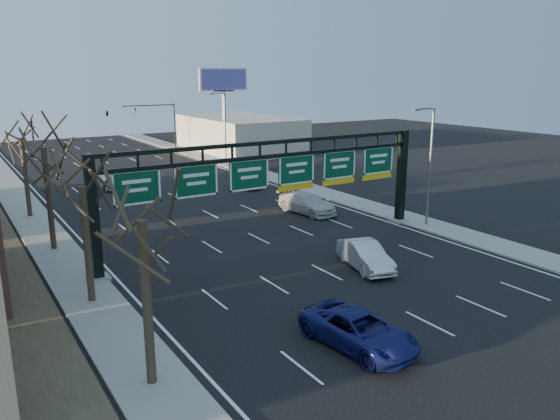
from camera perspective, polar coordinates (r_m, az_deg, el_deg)
ground at (r=31.09m, az=7.13°, el=-7.57°), size 160.00×160.00×0.00m
sidewalk_left at (r=44.04m, az=-23.69°, el=-2.03°), size 3.00×120.00×0.12m
sidewalk_right at (r=53.75m, az=4.21°, el=1.93°), size 3.00×120.00×0.12m
lane_markings at (r=47.45m, az=-8.32°, el=0.09°), size 21.60×120.00×0.01m
sign_gantry at (r=36.13m, az=-0.50°, el=3.30°), size 24.60×1.20×7.20m
building_right_distant at (r=82.29m, az=-4.23°, el=7.95°), size 12.00×20.00×5.00m
tree_near at (r=19.45m, az=-14.45°, el=1.87°), size 3.60×3.60×8.86m
tree_gantry at (r=28.09m, az=-20.18°, el=4.39°), size 3.60×3.60×8.48m
tree_mid at (r=37.76m, az=-23.64°, el=7.54°), size 3.60×3.60×9.24m
tree_far at (r=47.66m, az=-25.56°, el=8.05°), size 3.60×3.60×8.86m
streetlight_near at (r=42.37m, az=15.33°, el=5.04°), size 2.15×0.22×9.00m
streetlight_far at (r=69.75m, az=-5.86°, el=8.91°), size 2.15×0.22×9.00m
billboard_right at (r=75.08m, az=-5.91°, el=12.33°), size 7.00×0.50×12.00m
traffic_signal_mast at (r=81.08m, az=-15.06°, el=9.54°), size 10.16×0.54×7.00m
car_blue_suv at (r=24.14m, az=8.23°, el=-12.29°), size 3.22×5.83×1.55m
car_silver_sedan at (r=33.20m, az=8.89°, el=-4.71°), size 2.87×5.17×1.61m
car_white_wagon at (r=45.64m, az=2.82°, el=0.71°), size 3.08×5.93×1.64m
car_grey_far at (r=55.58m, az=-3.48°, el=3.01°), size 1.76×4.05×1.36m
car_silver_distant at (r=57.77m, az=-17.62°, el=2.86°), size 2.37×4.76×1.50m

